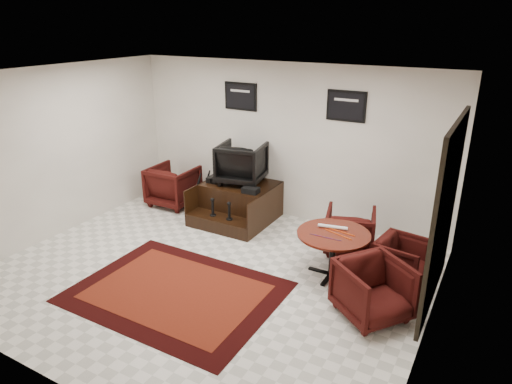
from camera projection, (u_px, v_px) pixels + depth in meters
ground at (207, 274)px, 6.63m from camera, size 6.00×6.00×0.00m
room_shell at (233, 158)px, 5.91m from camera, size 6.02×5.02×2.81m
area_rug at (176, 292)px, 6.18m from camera, size 2.71×2.03×0.01m
shine_podium at (238, 203)px, 8.37m from camera, size 1.29×1.33×0.67m
shine_chair at (242, 161)px, 8.21m from camera, size 0.91×0.87×0.81m
shoes_pair at (215, 179)px, 8.37m from camera, size 0.24×0.28×0.10m
polish_kit at (251, 190)px, 7.83m from camera, size 0.29×0.21×0.10m
umbrella_black at (196, 193)px, 8.50m from camera, size 0.32×0.12×0.87m
umbrella_hooked at (205, 189)px, 8.66m from camera, size 0.32×0.12×0.87m
armchair_side at (173, 184)px, 8.98m from camera, size 0.86×0.81×0.86m
meeting_table at (333, 238)px, 6.40m from camera, size 1.03×1.03×0.67m
table_chair_back at (350, 229)px, 7.17m from camera, size 0.90×0.87×0.77m
table_chair_window at (402, 258)px, 6.38m from camera, size 0.71×0.74×0.68m
table_chair_corner at (374, 288)px, 5.56m from camera, size 1.05×1.06×0.80m
paper_roll at (333, 227)px, 6.50m from camera, size 0.42×0.13×0.05m
table_clutter at (336, 234)px, 6.33m from camera, size 0.57×0.32×0.01m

